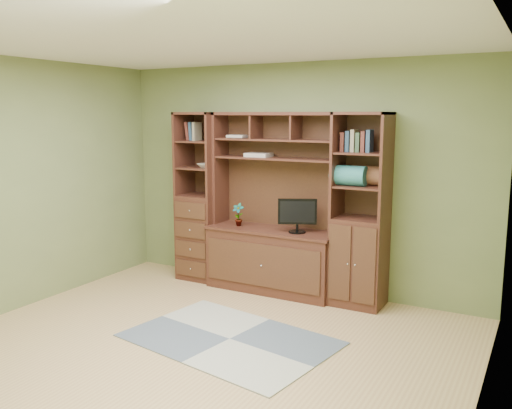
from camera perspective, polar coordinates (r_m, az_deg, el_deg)
The scene contains 11 objects.
room at distance 4.54m, azimuth -6.39°, elevation 0.21°, with size 4.60×4.10×2.64m.
center_hutch at distance 6.14m, azimuth 1.67°, elevation 0.10°, with size 1.54×0.53×2.05m, color #432117.
left_tower at distance 6.68m, azimuth -5.83°, elevation 0.82°, with size 0.50×0.45×2.05m, color #432117.
right_tower at distance 5.79m, azimuth 10.93°, elevation -0.64°, with size 0.55×0.45×2.05m, color #432117.
rug at distance 5.08m, azimuth -2.79°, elevation -13.98°, with size 1.81×1.21×0.01m, color gray.
monitor at distance 5.97m, azimuth 4.38°, elevation -0.52°, with size 0.43×0.19×0.52m, color black.
orchid at distance 6.33m, azimuth -1.88°, elevation -1.07°, with size 0.14×0.10×0.27m, color #B6673D.
magazines at distance 6.25m, azimuth 0.29°, elevation 5.25°, with size 0.28×0.21×0.04m, color #AF9F95.
bowl at distance 6.58m, azimuth -5.28°, elevation 4.12°, with size 0.20×0.20×0.05m, color silver.
blanket_teal at distance 5.73m, azimuth 9.73°, elevation 3.03°, with size 0.36×0.21×0.21m, color #2D7675.
blanket_red at distance 5.80m, azimuth 11.79°, elevation 3.01°, with size 0.37×0.20×0.20m, color brown.
Camera 1 is at (2.58, -3.66, 2.03)m, focal length 38.00 mm.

